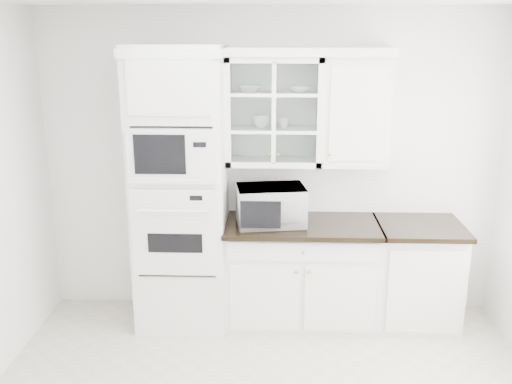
{
  "coord_description": "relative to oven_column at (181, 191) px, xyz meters",
  "views": [
    {
      "loc": [
        0.06,
        -3.17,
        2.52
      ],
      "look_at": [
        -0.1,
        1.05,
        1.3
      ],
      "focal_mm": 40.0,
      "sensor_mm": 36.0,
      "label": 1
    }
  ],
  "objects": [
    {
      "name": "extra_base_cabinet",
      "position": [
        2.03,
        0.03,
        -0.74
      ],
      "size": [
        0.72,
        0.67,
        0.92
      ],
      "color": "white",
      "rests_on": "ground"
    },
    {
      "name": "cup_a",
      "position": [
        0.68,
        0.16,
        0.56
      ],
      "size": [
        0.16,
        0.16,
        0.11
      ],
      "primitive_type": "imported",
      "rotation": [
        0.0,
        0.0,
        0.16
      ],
      "color": "white",
      "rests_on": "upper_cabinet_glass"
    },
    {
      "name": "bowl_b",
      "position": [
        0.99,
        0.16,
        0.84
      ],
      "size": [
        0.17,
        0.17,
        0.05
      ],
      "primitive_type": "imported",
      "rotation": [
        0.0,
        0.0,
        -0.03
      ],
      "color": "white",
      "rests_on": "upper_cabinet_glass"
    },
    {
      "name": "upper_cabinet_glass",
      "position": [
        0.78,
        0.17,
        0.65
      ],
      "size": [
        0.8,
        0.33,
        0.9
      ],
      "color": "white",
      "rests_on": "room_shell"
    },
    {
      "name": "room_shell",
      "position": [
        0.75,
        -0.99,
        0.58
      ],
      "size": [
        4.0,
        3.5,
        2.7
      ],
      "color": "white",
      "rests_on": "ground"
    },
    {
      "name": "oven_column",
      "position": [
        0.0,
        0.0,
        0.0
      ],
      "size": [
        0.76,
        0.68,
        2.4
      ],
      "color": "white",
      "rests_on": "ground"
    },
    {
      "name": "cup_b",
      "position": [
        0.86,
        0.17,
        0.55
      ],
      "size": [
        0.11,
        0.11,
        0.09
      ],
      "primitive_type": "imported",
      "rotation": [
        0.0,
        0.0,
        -0.26
      ],
      "color": "white",
      "rests_on": "upper_cabinet_glass"
    },
    {
      "name": "crown_molding",
      "position": [
        0.68,
        0.14,
        1.14
      ],
      "size": [
        2.14,
        0.38,
        0.07
      ],
      "primitive_type": "cube",
      "color": "white",
      "rests_on": "room_shell"
    },
    {
      "name": "bowl_a",
      "position": [
        0.58,
        0.16,
        0.83
      ],
      "size": [
        0.21,
        0.21,
        0.05
      ],
      "primitive_type": "imported",
      "rotation": [
        0.0,
        0.0,
        -0.07
      ],
      "color": "white",
      "rests_on": "upper_cabinet_glass"
    },
    {
      "name": "upper_cabinet_solid",
      "position": [
        1.46,
        0.17,
        0.65
      ],
      "size": [
        0.55,
        0.33,
        0.9
      ],
      "primitive_type": "cube",
      "color": "white",
      "rests_on": "room_shell"
    },
    {
      "name": "countertop_microwave",
      "position": [
        0.76,
        -0.0,
        -0.12
      ],
      "size": [
        0.63,
        0.55,
        0.33
      ],
      "primitive_type": "imported",
      "rotation": [
        0.0,
        0.0,
        3.3
      ],
      "color": "white",
      "rests_on": "base_cabinet_run"
    },
    {
      "name": "base_cabinet_run",
      "position": [
        1.03,
        0.03,
        -0.74
      ],
      "size": [
        1.32,
        0.67,
        0.92
      ],
      "color": "white",
      "rests_on": "ground"
    }
  ]
}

